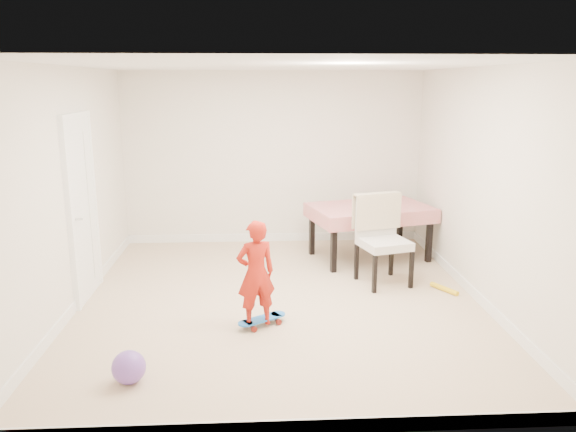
{
  "coord_description": "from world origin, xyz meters",
  "views": [
    {
      "loc": [
        -0.24,
        -5.99,
        2.44
      ],
      "look_at": [
        0.1,
        0.2,
        0.95
      ],
      "focal_mm": 35.0,
      "sensor_mm": 36.0,
      "label": 1
    }
  ],
  "objects": [
    {
      "name": "foam_toy",
      "position": [
        1.97,
        0.21,
        0.03
      ],
      "size": [
        0.26,
        0.37,
        0.06
      ],
      "primitive_type": "cylinder",
      "rotation": [
        1.57,
        0.0,
        0.53
      ],
      "color": "yellow",
      "rests_on": "ground"
    },
    {
      "name": "wall_back",
      "position": [
        0.0,
        2.48,
        1.3
      ],
      "size": [
        4.5,
        0.04,
        2.6
      ],
      "primitive_type": "cube",
      "color": "silver",
      "rests_on": "ground"
    },
    {
      "name": "ground",
      "position": [
        0.0,
        0.0,
        0.0
      ],
      "size": [
        5.0,
        5.0,
        0.0
      ],
      "primitive_type": "plane",
      "color": "tan",
      "rests_on": "ground"
    },
    {
      "name": "ceiling",
      "position": [
        0.0,
        0.0,
        2.58
      ],
      "size": [
        4.5,
        5.0,
        0.04
      ],
      "primitive_type": "cube",
      "color": "white",
      "rests_on": "wall_back"
    },
    {
      "name": "baseboard_right",
      "position": [
        2.24,
        0.0,
        0.06
      ],
      "size": [
        0.02,
        5.0,
        0.12
      ],
      "primitive_type": "cube",
      "color": "white",
      "rests_on": "ground"
    },
    {
      "name": "baseboard_left",
      "position": [
        -2.24,
        0.0,
        0.06
      ],
      "size": [
        0.02,
        5.0,
        0.12
      ],
      "primitive_type": "cube",
      "color": "white",
      "rests_on": "ground"
    },
    {
      "name": "balloon",
      "position": [
        -1.32,
        -1.71,
        0.14
      ],
      "size": [
        0.28,
        0.28,
        0.28
      ],
      "primitive_type": "sphere",
      "color": "#7249B0",
      "rests_on": "ground"
    },
    {
      "name": "child",
      "position": [
        -0.27,
        -0.69,
        0.54
      ],
      "size": [
        0.46,
        0.37,
        1.09
      ],
      "primitive_type": "imported",
      "rotation": [
        0.0,
        0.0,
        3.45
      ],
      "color": "#B61F12",
      "rests_on": "ground"
    },
    {
      "name": "skateboard",
      "position": [
        -0.21,
        -0.65,
        0.04
      ],
      "size": [
        0.57,
        0.46,
        0.08
      ],
      "primitive_type": null,
      "rotation": [
        0.0,
        0.0,
        0.57
      ],
      "color": "blue",
      "rests_on": "ground"
    },
    {
      "name": "baseboard_back",
      "position": [
        0.0,
        2.49,
        0.06
      ],
      "size": [
        4.5,
        0.02,
        0.12
      ],
      "primitive_type": "cube",
      "color": "white",
      "rests_on": "ground"
    },
    {
      "name": "dining_chair",
      "position": [
        1.29,
        0.51,
        0.55
      ],
      "size": [
        0.76,
        0.81,
        1.1
      ],
      "primitive_type": null,
      "rotation": [
        0.0,
        0.0,
        0.27
      ],
      "color": "beige",
      "rests_on": "ground"
    },
    {
      "name": "baseboard_front",
      "position": [
        0.0,
        -2.49,
        0.06
      ],
      "size": [
        4.5,
        0.02,
        0.12
      ],
      "primitive_type": "cube",
      "color": "white",
      "rests_on": "ground"
    },
    {
      "name": "wall_front",
      "position": [
        0.0,
        -2.48,
        1.3
      ],
      "size": [
        4.5,
        0.04,
        2.6
      ],
      "primitive_type": "cube",
      "color": "silver",
      "rests_on": "ground"
    },
    {
      "name": "wall_left",
      "position": [
        -2.23,
        0.0,
        1.3
      ],
      "size": [
        0.04,
        5.0,
        2.6
      ],
      "primitive_type": "cube",
      "color": "silver",
      "rests_on": "ground"
    },
    {
      "name": "wall_right",
      "position": [
        2.23,
        0.0,
        1.3
      ],
      "size": [
        0.04,
        5.0,
        2.6
      ],
      "primitive_type": "cube",
      "color": "silver",
      "rests_on": "ground"
    },
    {
      "name": "door",
      "position": [
        -2.22,
        0.3,
        1.02
      ],
      "size": [
        0.11,
        0.94,
        2.11
      ],
      "primitive_type": "cube",
      "color": "white",
      "rests_on": "ground"
    },
    {
      "name": "dining_table",
      "position": [
        1.32,
        1.55,
        0.38
      ],
      "size": [
        1.81,
        1.39,
        0.75
      ],
      "primitive_type": null,
      "rotation": [
        0.0,
        0.0,
        0.26
      ],
      "color": "red",
      "rests_on": "ground"
    }
  ]
}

